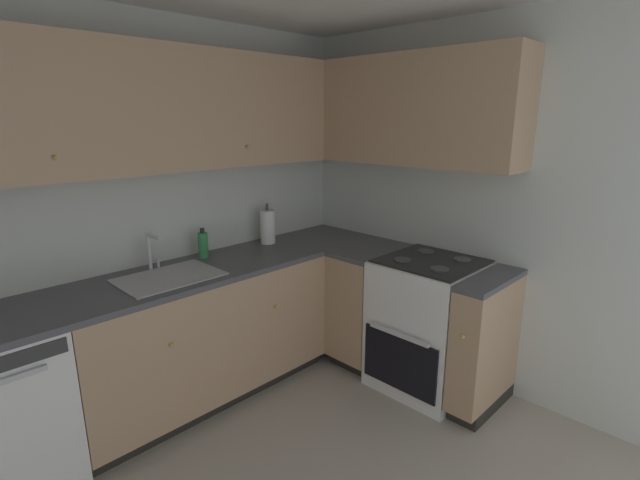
{
  "coord_description": "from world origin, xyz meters",
  "views": [
    {
      "loc": [
        -0.98,
        -1.31,
        1.8
      ],
      "look_at": [
        0.98,
        0.61,
        1.07
      ],
      "focal_mm": 26.03,
      "sensor_mm": 36.0,
      "label": 1
    }
  ],
  "objects": [
    {
      "name": "wall_back",
      "position": [
        0.0,
        1.49,
        1.21
      ],
      "size": [
        3.85,
        0.05,
        2.41
      ],
      "primitive_type": "cube",
      "color": "silver",
      "rests_on": "ground_plane"
    },
    {
      "name": "wall_right",
      "position": [
        1.9,
        0.0,
        1.21
      ],
      "size": [
        0.05,
        3.02,
        2.41
      ],
      "primitive_type": "cube",
      "color": "silver",
      "rests_on": "ground_plane"
    },
    {
      "name": "lower_cabinets_back",
      "position": [
        0.44,
        1.16,
        0.43
      ],
      "size": [
        1.67,
        0.62,
        0.85
      ],
      "color": "tan",
      "rests_on": "ground_plane"
    },
    {
      "name": "countertop_back",
      "position": [
        0.44,
        1.16,
        0.87
      ],
      "size": [
        2.87,
        0.6,
        0.03
      ],
      "primitive_type": "cube",
      "color": "#4C4C51",
      "rests_on": "lower_cabinets_back"
    },
    {
      "name": "lower_cabinets_right",
      "position": [
        1.58,
        0.37,
        0.43
      ],
      "size": [
        0.62,
        1.18,
        0.85
      ],
      "color": "tan",
      "rests_on": "ground_plane"
    },
    {
      "name": "countertop_right",
      "position": [
        1.58,
        0.37,
        0.87
      ],
      "size": [
        0.6,
        1.18,
        0.03
      ],
      "color": "#4C4C51",
      "rests_on": "lower_cabinets_right"
    },
    {
      "name": "oven_range",
      "position": [
        1.6,
        0.19,
        0.45
      ],
      "size": [
        0.68,
        0.62,
        1.04
      ],
      "color": "white",
      "rests_on": "ground_plane"
    },
    {
      "name": "upper_cabinets_back",
      "position": [
        0.28,
        1.3,
        1.84
      ],
      "size": [
        2.55,
        0.34,
        0.71
      ],
      "color": "tan"
    },
    {
      "name": "upper_cabinets_right",
      "position": [
        1.72,
        0.6,
        1.84
      ],
      "size": [
        0.32,
        1.73,
        0.71
      ],
      "color": "tan"
    },
    {
      "name": "sink",
      "position": [
        0.24,
        1.13,
        0.85
      ],
      "size": [
        0.57,
        0.4,
        0.1
      ],
      "color": "#B7B7BC",
      "rests_on": "countertop_back"
    },
    {
      "name": "faucet",
      "position": [
        0.24,
        1.34,
        1.02
      ],
      "size": [
        0.07,
        0.16,
        0.23
      ],
      "color": "silver",
      "rests_on": "countertop_back"
    },
    {
      "name": "soap_bottle",
      "position": [
        0.6,
        1.34,
        0.98
      ],
      "size": [
        0.07,
        0.07,
        0.2
      ],
      "color": "#338C4C",
      "rests_on": "countertop_back"
    },
    {
      "name": "paper_towel_roll",
      "position": [
        1.14,
        1.32,
        1.01
      ],
      "size": [
        0.11,
        0.11,
        0.31
      ],
      "color": "white",
      "rests_on": "countertop_back"
    }
  ]
}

